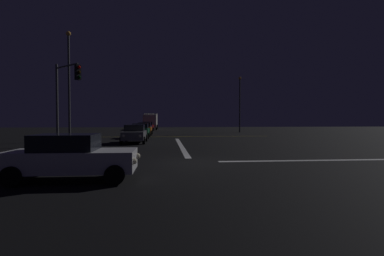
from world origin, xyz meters
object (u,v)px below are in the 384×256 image
at_px(sedan_orange, 144,129).
at_px(sedan_white_crossing, 71,157).
at_px(sedan_green, 140,131).
at_px(box_truck, 151,121).
at_px(sedan_gray, 135,134).
at_px(sedan_blue, 145,128).
at_px(sedan_red, 148,126).
at_px(traffic_signal_nw, 65,89).
at_px(streetlamp_left_near, 69,79).
at_px(streetlamp_right_far, 240,100).

height_order(sedan_orange, sedan_white_crossing, same).
relative_size(sedan_green, box_truck, 0.52).
xyz_separation_m(sedan_gray, sedan_blue, (-0.31, 17.82, 0.00)).
bearing_deg(box_truck, sedan_red, -90.82).
height_order(sedan_white_crossing, traffic_signal_nw, traffic_signal_nw).
distance_m(sedan_green, streetlamp_left_near, 8.94).
relative_size(sedan_gray, sedan_blue, 1.00).
xyz_separation_m(sedan_white_crossing, streetlamp_right_far, (14.55, 34.55, 4.12)).
bearing_deg(sedan_red, streetlamp_right_far, -22.08).
relative_size(sedan_green, sedan_blue, 1.00).
relative_size(sedan_gray, sedan_green, 1.00).
xyz_separation_m(sedan_orange, sedan_white_crossing, (-0.51, -28.42, 0.00)).
height_order(traffic_signal_nw, streetlamp_right_far, streetlamp_right_far).
height_order(sedan_blue, box_truck, box_truck).
relative_size(sedan_orange, box_truck, 0.52).
height_order(sedan_white_crossing, streetlamp_left_near, streetlamp_left_near).
relative_size(sedan_red, box_truck, 0.52).
bearing_deg(sedan_gray, sedan_orange, 90.18).
relative_size(sedan_red, sedan_white_crossing, 1.00).
xyz_separation_m(box_truck, streetlamp_right_far, (14.18, -13.82, 3.21)).
xyz_separation_m(sedan_blue, box_truck, (0.14, 14.74, 0.91)).
bearing_deg(sedan_white_crossing, streetlamp_right_far, 67.16).
bearing_deg(traffic_signal_nw, sedan_blue, 78.40).
distance_m(sedan_blue, streetlamp_left_near, 16.98).
distance_m(sedan_orange, sedan_blue, 5.21).
bearing_deg(streetlamp_right_far, sedan_gray, -126.77).
relative_size(sedan_blue, box_truck, 0.52).
distance_m(streetlamp_left_near, streetlamp_right_far, 25.87).
distance_m(sedan_orange, sedan_red, 11.93).
relative_size(box_truck, sedan_white_crossing, 1.91).
distance_m(sedan_red, sedan_white_crossing, 40.35).
xyz_separation_m(sedan_green, sedan_orange, (0.01, 5.90, 0.00)).
height_order(box_truck, streetlamp_right_far, streetlamp_right_far).
distance_m(sedan_green, streetlamp_right_far, 18.95).
bearing_deg(sedan_green, streetlamp_left_near, -147.52).
bearing_deg(streetlamp_left_near, sedan_red, 74.59).
bearing_deg(sedan_blue, sedan_red, 89.80).
relative_size(box_truck, streetlamp_right_far, 0.98).
bearing_deg(streetlamp_left_near, streetlamp_right_far, 38.24).
distance_m(sedan_blue, box_truck, 14.77).
relative_size(sedan_green, sedan_orange, 1.00).
bearing_deg(sedan_gray, streetlamp_right_far, 53.23).
bearing_deg(sedan_blue, sedan_gray, -88.99).
distance_m(sedan_blue, sedan_white_crossing, 33.63).
height_order(box_truck, traffic_signal_nw, traffic_signal_nw).
xyz_separation_m(sedan_gray, sedan_red, (-0.29, 24.55, 0.00)).
height_order(sedan_orange, traffic_signal_nw, traffic_signal_nw).
bearing_deg(sedan_red, sedan_blue, -90.20).
bearing_deg(streetlamp_left_near, box_truck, 78.40).
relative_size(box_truck, traffic_signal_nw, 1.33).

